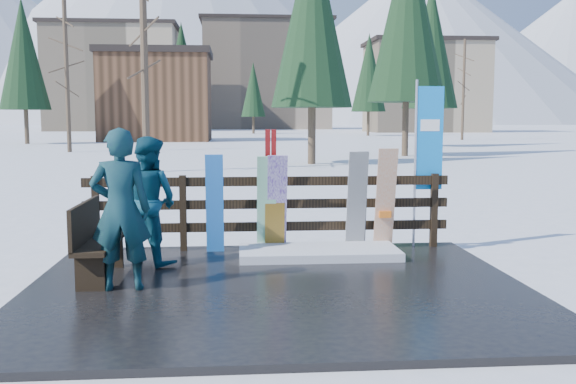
{
  "coord_description": "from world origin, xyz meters",
  "views": [
    {
      "loc": [
        -0.48,
        -7.54,
        2.08
      ],
      "look_at": [
        0.2,
        1.0,
        1.1
      ],
      "focal_mm": 40.0,
      "sensor_mm": 36.0,
      "label": 1
    }
  ],
  "objects": [
    {
      "name": "bench",
      "position": [
        -2.27,
        0.53,
        0.6
      ],
      "size": [
        0.41,
        1.5,
        0.97
      ],
      "color": "black",
      "rests_on": "deck"
    },
    {
      "name": "rental_flag",
      "position": [
        2.46,
        2.25,
        1.69
      ],
      "size": [
        0.45,
        0.04,
        2.6
      ],
      "color": "silver",
      "rests_on": "deck"
    },
    {
      "name": "ground",
      "position": [
        0.0,
        0.0,
        0.0
      ],
      "size": [
        700.0,
        700.0,
        0.0
      ],
      "primitive_type": "plane",
      "color": "white",
      "rests_on": "ground"
    },
    {
      "name": "ski_pair_b",
      "position": [
        1.41,
        2.05,
        0.84
      ],
      "size": [
        0.17,
        0.21,
        1.51
      ],
      "color": "black",
      "rests_on": "deck"
    },
    {
      "name": "person_front",
      "position": [
        -1.83,
        -0.02,
        1.03
      ],
      "size": [
        0.72,
        0.5,
        1.9
      ],
      "primitive_type": "imported",
      "rotation": [
        0.0,
        0.0,
        3.21
      ],
      "color": "#13473D",
      "rests_on": "deck"
    },
    {
      "name": "person_back",
      "position": [
        -1.69,
        1.31,
        0.96
      ],
      "size": [
        1.08,
        1.03,
        1.76
      ],
      "primitive_type": "imported",
      "rotation": [
        0.0,
        0.0,
        2.55
      ],
      "color": "navy",
      "rests_on": "deck"
    },
    {
      "name": "snowboard_2",
      "position": [
        0.09,
        1.98,
        0.8
      ],
      "size": [
        0.3,
        0.21,
        1.44
      ],
      "primitive_type": "cube",
      "rotation": [
        0.13,
        0.0,
        0.0
      ],
      "color": "orange",
      "rests_on": "deck"
    },
    {
      "name": "mountains",
      "position": [
        -10.5,
        328.41,
        50.2
      ],
      "size": [
        520.0,
        260.0,
        120.0
      ],
      "color": "white",
      "rests_on": "ground"
    },
    {
      "name": "ski_pair_a",
      "position": [
        0.02,
        2.05,
        1.0
      ],
      "size": [
        0.16,
        0.26,
        1.85
      ],
      "color": "maroon",
      "rests_on": "deck"
    },
    {
      "name": "resort_buildings",
      "position": [
        1.03,
        115.41,
        9.81
      ],
      "size": [
        73.0,
        87.6,
        22.6
      ],
      "color": "tan",
      "rests_on": "ground"
    },
    {
      "name": "fence",
      "position": [
        0.0,
        2.2,
        0.74
      ],
      "size": [
        5.6,
        0.1,
        1.15
      ],
      "color": "black",
      "rests_on": "deck"
    },
    {
      "name": "trees",
      "position": [
        3.45,
        49.49,
        5.69
      ],
      "size": [
        42.2,
        68.88,
        12.11
      ],
      "color": "#382B1E",
      "rests_on": "ground"
    },
    {
      "name": "deck",
      "position": [
        0.0,
        0.0,
        0.04
      ],
      "size": [
        6.0,
        5.0,
        0.08
      ],
      "primitive_type": "cube",
      "color": "black",
      "rests_on": "ground"
    },
    {
      "name": "snowboard_1",
      "position": [
        -0.04,
        1.98,
        0.81
      ],
      "size": [
        0.29,
        0.36,
        1.46
      ],
      "primitive_type": "cube",
      "rotation": [
        0.22,
        0.0,
        0.0
      ],
      "color": "white",
      "rests_on": "deck"
    },
    {
      "name": "snow_patch",
      "position": [
        0.7,
        1.6,
        0.14
      ],
      "size": [
        2.32,
        1.0,
        0.12
      ],
      "primitive_type": "cube",
      "color": "white",
      "rests_on": "deck"
    },
    {
      "name": "snowboard_4",
      "position": [
        1.33,
        1.98,
        0.84
      ],
      "size": [
        0.3,
        0.32,
        1.52
      ],
      "primitive_type": "cube",
      "rotation": [
        0.2,
        0.0,
        0.0
      ],
      "color": "black",
      "rests_on": "deck"
    },
    {
      "name": "snowboard_3",
      "position": [
        0.12,
        1.98,
        0.82
      ],
      "size": [
        0.29,
        0.39,
        1.47
      ],
      "primitive_type": "cube",
      "rotation": [
        0.25,
        0.0,
        0.0
      ],
      "color": "white",
      "rests_on": "deck"
    },
    {
      "name": "snowboard_0",
      "position": [
        -0.81,
        1.98,
        0.82
      ],
      "size": [
        0.26,
        0.21,
        1.48
      ],
      "primitive_type": "cube",
      "rotation": [
        0.13,
        0.0,
        0.0
      ],
      "color": "blue",
      "rests_on": "deck"
    },
    {
      "name": "snowboard_5",
      "position": [
        1.77,
        1.98,
        0.86
      ],
      "size": [
        0.3,
        0.34,
        1.56
      ],
      "primitive_type": "cube",
      "rotation": [
        0.2,
        0.0,
        0.0
      ],
      "color": "silver",
      "rests_on": "deck"
    }
  ]
}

